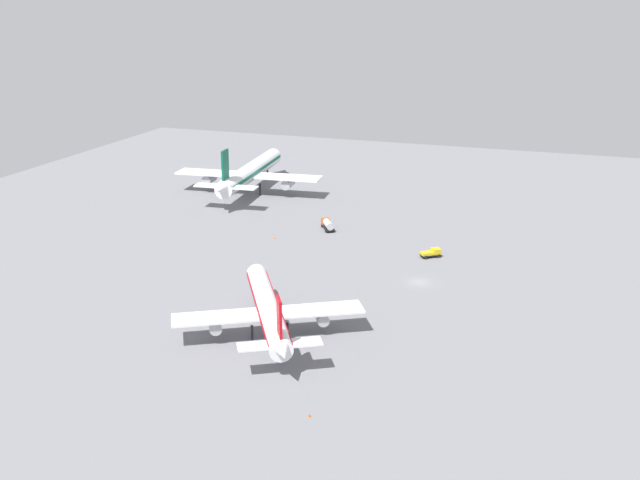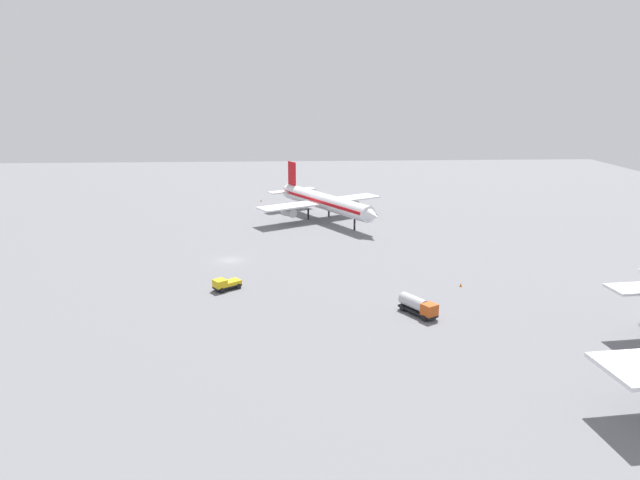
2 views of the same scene
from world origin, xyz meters
The scene contains 7 objects.
ground centered at (0.00, 0.00, 0.00)m, with size 288.00×288.00×0.00m, color slate.
airplane_at_gate centered at (-32.47, 19.55, 4.53)m, with size 36.98×30.96×12.47m.
airplane_taxiing centered at (55.64, 62.57, 5.95)m, with size 53.82×43.32×16.37m.
fuel_truck centered at (28.04, 29.31, 1.39)m, with size 6.36×4.93×2.50m.
pushback_tractor centered at (16.18, 0.88, 0.97)m, with size 4.16×4.66×1.90m.
safety_cone_near_gate centered at (-56.07, 3.32, 0.30)m, with size 0.44×0.44×0.60m, color #EA590C.
safety_cone_mid_apron centered at (16.81, 38.87, 0.30)m, with size 0.44×0.44×0.60m, color #EA590C.
Camera 1 is at (-145.03, -29.51, 56.83)m, focal length 43.47 mm.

